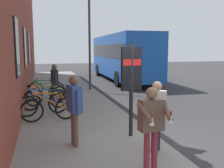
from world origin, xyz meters
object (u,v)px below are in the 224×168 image
at_px(bicycle_nearest_sign, 47,95).
at_px(pedestrian_near_bus, 74,103).
at_px(bicycle_end_of_row, 44,104).
at_px(bicycle_far_end, 45,92).
at_px(city_bus, 122,55).
at_px(tourist_with_hotdogs, 152,120).
at_px(pedestrian_by_facade, 55,79).
at_px(bicycle_under_window, 45,99).
at_px(street_lamp, 89,30).
at_px(pedestrian_crossing_street, 157,109).
at_px(bicycle_mid_rack, 47,89).
at_px(bicycle_by_door, 50,109).
at_px(transit_info_sign, 131,75).

bearing_deg(bicycle_nearest_sign, pedestrian_near_bus, -173.62).
relative_size(bicycle_end_of_row, bicycle_far_end, 0.99).
height_order(city_bus, tourist_with_hotdogs, city_bus).
height_order(pedestrian_by_facade, pedestrian_near_bus, pedestrian_near_bus).
relative_size(bicycle_under_window, street_lamp, 0.32).
xyz_separation_m(pedestrian_crossing_street, pedestrian_by_facade, (5.76, 1.88, 0.04)).
height_order(bicycle_far_end, bicycle_mid_rack, same).
height_order(bicycle_far_end, city_bus, city_bus).
xyz_separation_m(bicycle_end_of_row, pedestrian_crossing_street, (-3.87, -2.36, 0.57)).
bearing_deg(pedestrian_crossing_street, bicycle_by_door, 35.47).
relative_size(pedestrian_crossing_street, street_lamp, 0.29).
distance_m(bicycle_end_of_row, tourist_with_hotdogs, 5.09).
bearing_deg(transit_info_sign, bicycle_end_of_row, 38.07).
distance_m(bicycle_under_window, bicycle_mid_rack, 2.47).
xyz_separation_m(bicycle_under_window, bicycle_nearest_sign, (0.77, -0.09, 0.00)).
bearing_deg(street_lamp, bicycle_by_door, 157.68).
bearing_deg(bicycle_far_end, bicycle_by_door, -178.15).
xyz_separation_m(pedestrian_crossing_street, street_lamp, (8.80, -0.17, 2.27)).
bearing_deg(transit_info_sign, bicycle_nearest_sign, 24.63).
xyz_separation_m(bicycle_mid_rack, street_lamp, (1.61, -2.36, 2.84)).
height_order(bicycle_under_window, city_bus, city_bus).
xyz_separation_m(bicycle_under_window, transit_info_sign, (-3.62, -2.10, 1.21)).
distance_m(pedestrian_near_bus, street_lamp, 8.49).
xyz_separation_m(bicycle_by_door, bicycle_under_window, (1.65, 0.11, 0.00)).
xyz_separation_m(bicycle_by_door, city_bus, (10.38, -5.65, 1.41)).
distance_m(bicycle_mid_rack, pedestrian_near_bus, 6.43).
relative_size(pedestrian_by_facade, pedestrian_near_bus, 0.99).
xyz_separation_m(bicycle_by_door, bicycle_end_of_row, (0.80, 0.18, 0.00)).
height_order(bicycle_end_of_row, bicycle_under_window, same).
bearing_deg(bicycle_end_of_row, pedestrian_crossing_street, -148.59).
xyz_separation_m(bicycle_end_of_row, street_lamp, (4.93, -2.53, 2.84)).
bearing_deg(pedestrian_crossing_street, bicycle_mid_rack, 16.94).
distance_m(bicycle_by_door, pedestrian_by_facade, 2.78).
bearing_deg(bicycle_end_of_row, street_lamp, -27.17).
xyz_separation_m(bicycle_by_door, bicycle_mid_rack, (4.12, 0.00, 0.00)).
distance_m(city_bus, pedestrian_near_bus, 13.67).
height_order(city_bus, pedestrian_by_facade, city_bus).
bearing_deg(city_bus, bicycle_by_door, 151.43).
bearing_deg(city_bus, tourist_with_hotdogs, 164.52).
bearing_deg(bicycle_by_door, bicycle_end_of_row, 12.46).
xyz_separation_m(bicycle_by_door, pedestrian_crossing_street, (-3.07, -2.18, 0.57)).
bearing_deg(bicycle_nearest_sign, city_bus, -35.51).
height_order(bicycle_under_window, bicycle_mid_rack, same).
bearing_deg(tourist_with_hotdogs, bicycle_mid_rack, 12.02).
relative_size(bicycle_far_end, bicycle_mid_rack, 1.04).
bearing_deg(pedestrian_by_facade, tourist_with_hotdogs, -168.01).
xyz_separation_m(pedestrian_by_facade, tourist_with_hotdogs, (-6.59, -1.40, -0.02)).
bearing_deg(pedestrian_near_bus, street_lamp, -13.05).
bearing_deg(bicycle_mid_rack, bicycle_end_of_row, 177.04).
xyz_separation_m(bicycle_nearest_sign, pedestrian_crossing_street, (-5.49, -2.21, 0.57)).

